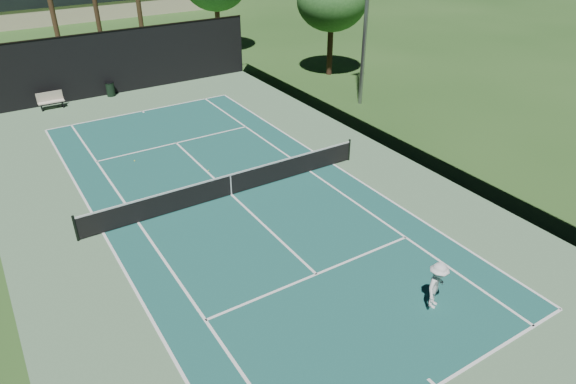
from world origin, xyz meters
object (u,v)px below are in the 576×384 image
Objects in this scene: player at (437,286)px; park_bench at (51,100)px; tennis_ball_d at (135,161)px; tennis_ball_b at (176,192)px; trash_bin at (110,89)px; tennis_net at (231,184)px; tennis_ball_c at (208,170)px.

park_bench is (-6.73, 24.93, -0.27)m from player.
park_bench is (-1.97, 9.85, 0.51)m from tennis_ball_d.
player is 11.86m from tennis_ball_b.
tennis_ball_d is at bearing 82.65° from player.
park_bench is 3.71m from trash_bin.
tennis_ball_d is (-4.76, 15.08, -0.78)m from player.
tennis_net is 2.66m from tennis_ball_c.
tennis_ball_c is 3.87m from tennis_ball_d.
tennis_ball_d is at bearing 98.16° from tennis_ball_b.
player is at bearing -80.04° from tennis_ball_c.
tennis_ball_b is 0.04× the size of park_bench.
tennis_ball_b is (-4.18, 11.07, -0.78)m from player.
tennis_net is 9.88m from player.
player reaches higher than tennis_ball_b.
park_bench is at bearing 80.23° from player.
tennis_ball_d reaches higher than tennis_ball_c.
tennis_ball_b is (-1.95, 1.45, -0.53)m from tennis_net.
tennis_ball_b is 4.05m from tennis_ball_d.
park_bench is (-2.54, 13.86, 0.52)m from tennis_ball_b.
player is 27.82× the size of tennis_ball_c.
tennis_ball_c is 0.86× the size of tennis_ball_d.
player is 26.31× the size of tennis_ball_b.
tennis_ball_c is 0.04× the size of park_bench.
park_bench is at bearing 109.83° from tennis_ball_c.
tennis_ball_c is at bearing -47.48° from tennis_ball_d.
park_bench is at bearing 106.34° from tennis_net.
tennis_net reaches higher than trash_bin.
trash_bin is (3.69, 0.36, -0.07)m from park_bench.
player reaches higher than tennis_ball_d.
player is 15.83m from tennis_ball_d.
player reaches higher than tennis_ball_c.
tennis_ball_d is at bearing -78.71° from park_bench.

